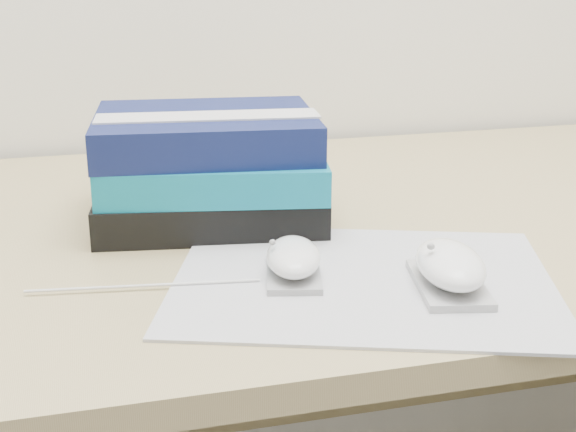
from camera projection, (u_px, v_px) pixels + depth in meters
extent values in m
cube|color=tan|center=(341.00, 223.00, 1.05)|extent=(1.60, 0.80, 0.03)
cube|color=tan|center=(275.00, 341.00, 1.51)|extent=(1.52, 0.03, 0.35)
cube|color=#95959D|center=(363.00, 280.00, 0.83)|extent=(0.46, 0.41, 0.00)
cube|color=#9B9C9E|center=(293.00, 273.00, 0.83)|extent=(0.08, 0.11, 0.01)
ellipsoid|color=white|center=(293.00, 257.00, 0.83)|extent=(0.08, 0.11, 0.03)
ellipsoid|color=gray|center=(273.00, 242.00, 0.81)|extent=(0.01, 0.01, 0.01)
cube|color=#A2A2A5|center=(449.00, 284.00, 0.80)|extent=(0.09, 0.13, 0.01)
ellipsoid|color=white|center=(450.00, 264.00, 0.80)|extent=(0.09, 0.13, 0.04)
ellipsoid|color=gray|center=(431.00, 246.00, 0.78)|extent=(0.01, 0.01, 0.01)
cylinder|color=silver|center=(144.00, 286.00, 0.80)|extent=(0.23, 0.03, 0.00)
cube|color=black|center=(211.00, 201.00, 1.01)|extent=(0.30, 0.26, 0.04)
cube|color=#0D7693|center=(214.00, 168.00, 1.00)|extent=(0.30, 0.26, 0.04)
cube|color=#0F1848|center=(206.00, 132.00, 0.99)|extent=(0.29, 0.24, 0.05)
cube|color=silver|center=(208.00, 116.00, 0.96)|extent=(0.27, 0.09, 0.00)
cube|color=black|center=(201.00, 168.00, 1.11)|extent=(0.15, 0.12, 0.07)
cylinder|color=black|center=(200.00, 142.00, 1.10)|extent=(0.15, 0.12, 0.09)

